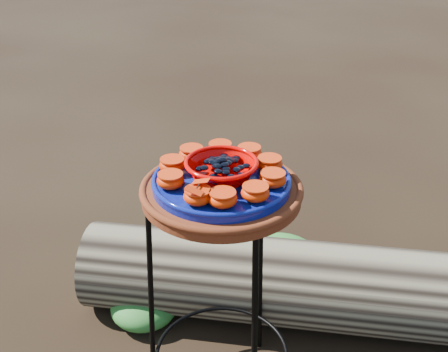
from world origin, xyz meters
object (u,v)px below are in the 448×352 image
Objects in this scene: plant_stand at (222,302)px; driftwood_log at (318,286)px; terracotta_saucer at (221,192)px; cobalt_plate at (221,183)px; red_bowl at (221,170)px.

plant_stand is 0.42× the size of driftwood_log.
cobalt_plate is (0.00, 0.00, 0.03)m from terracotta_saucer.
cobalt_plate reaches higher than driftwood_log.
cobalt_plate is at bearing 0.00° from plant_stand.
red_bowl is (0.00, 0.00, 0.43)m from plant_stand.
terracotta_saucer is 2.33× the size of red_bowl.
cobalt_plate is 0.04m from red_bowl.
terracotta_saucer is 0.25× the size of driftwood_log.
driftwood_log is (0.09, 0.45, -0.56)m from terracotta_saucer.
cobalt_plate is 2.00× the size of red_bowl.
red_bowl is at bearing 0.00° from plant_stand.
terracotta_saucer is 0.03m from cobalt_plate.
red_bowl is (0.00, 0.00, 0.04)m from cobalt_plate.
cobalt_plate reaches higher than terracotta_saucer.
terracotta_saucer reaches higher than plant_stand.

